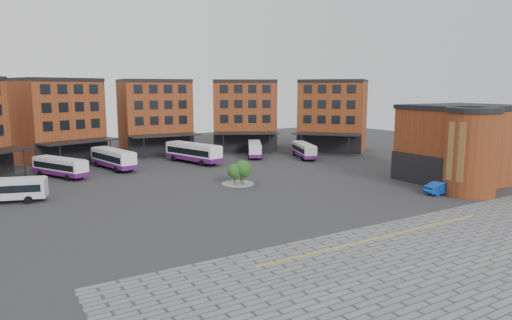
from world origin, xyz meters
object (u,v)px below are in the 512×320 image
bus_b (60,167)px  bus_e (255,149)px  blue_car (443,188)px  bus_c (113,158)px  tree_island (240,171)px  bus_f (304,150)px  bus_d (193,152)px

bus_b → bus_e: size_ratio=1.03×
bus_e → blue_car: 38.46m
bus_b → bus_c: 8.86m
tree_island → bus_f: tree_island is taller
tree_island → blue_car: tree_island is taller
bus_f → bus_d: bearing=-173.3°
bus_d → bus_f: 20.52m
bus_c → blue_car: 49.09m
bus_b → bus_c: size_ratio=0.87×
tree_island → bus_f: 26.05m
bus_b → blue_car: (38.40, -35.92, -0.76)m
bus_d → bus_e: size_ratio=1.26×
bus_b → bus_d: bearing=-21.7°
bus_c → blue_car: bus_c is taller
bus_c → bus_e: bus_c is taller
bus_e → tree_island: bearing=-95.9°
bus_e → blue_car: bearing=-54.5°
bus_c → bus_e: bearing=-12.3°
tree_island → bus_f: (21.68, 14.44, -0.40)m
bus_d → blue_car: (16.62, -37.70, -1.06)m
tree_island → bus_e: bearing=54.4°
tree_island → bus_f: size_ratio=0.44×
bus_d → blue_car: size_ratio=2.60×
tree_island → bus_c: 24.03m
bus_b → bus_f: bearing=-31.5°
bus_f → bus_e: bearing=161.2°
bus_c → tree_island: bearing=-72.5°
bus_e → blue_car: (3.84, -38.26, -0.74)m
bus_c → bus_e: size_ratio=1.17×
tree_island → bus_f: bearing=33.7°
bus_c → blue_car: bearing=-63.3°
bus_b → bus_c: bus_c is taller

